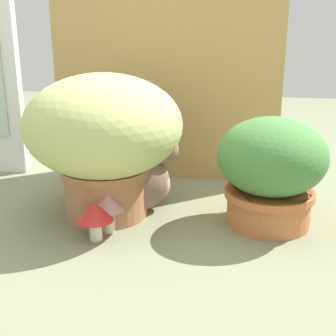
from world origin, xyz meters
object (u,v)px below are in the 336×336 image
(grass_planter, at_px, (104,135))
(mushroom_ornament_pink, at_px, (108,206))
(mushroom_ornament_red, at_px, (95,214))
(leafy_planter, at_px, (271,169))
(cat, at_px, (139,179))

(grass_planter, xyz_separation_m, mushroom_ornament_pink, (0.05, -0.14, -0.20))
(mushroom_ornament_red, height_order, mushroom_ornament_pink, mushroom_ornament_pink)
(leafy_planter, bearing_deg, mushroom_ornament_pink, -163.91)
(grass_planter, bearing_deg, mushroom_ornament_pink, -70.94)
(grass_planter, xyz_separation_m, cat, (0.11, 0.05, -0.17))
(grass_planter, distance_m, mushroom_ornament_pink, 0.25)
(mushroom_ornament_pink, bearing_deg, leafy_planter, 16.09)
(grass_planter, distance_m, mushroom_ornament_red, 0.29)
(mushroom_ornament_red, relative_size, mushroom_ornament_pink, 0.99)
(mushroom_ornament_red, bearing_deg, leafy_planter, 21.62)
(leafy_planter, bearing_deg, grass_planter, -178.71)
(leafy_planter, distance_m, mushroom_ornament_red, 0.59)
(leafy_planter, relative_size, cat, 0.95)
(cat, height_order, mushroom_ornament_red, cat)
(grass_planter, relative_size, mushroom_ornament_pink, 4.23)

